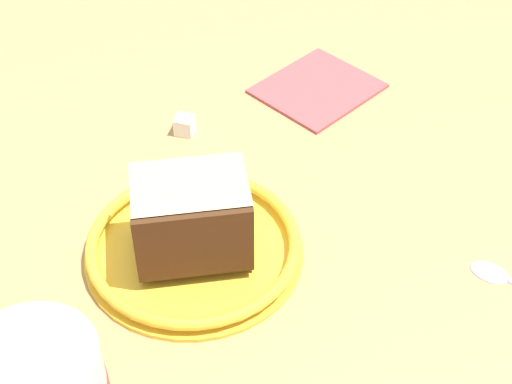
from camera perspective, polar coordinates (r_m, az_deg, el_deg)
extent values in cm
cube|color=tan|center=(60.87, -1.43, -6.29)|extent=(158.32, 158.32, 3.61)
cylinder|color=yellow|center=(60.03, -4.54, -4.27)|extent=(16.82, 16.82, 0.72)
torus|color=yellow|center=(59.43, -4.59, -3.73)|extent=(16.40, 16.40, 0.93)
cube|color=#472814|center=(59.55, -4.58, -3.84)|extent=(9.40, 10.27, 0.60)
cube|color=#EAB27F|center=(57.23, -4.76, -1.61)|extent=(9.40, 10.27, 5.91)
cube|color=#472814|center=(54.92, -4.44, -3.99)|extent=(4.74, 7.56, 5.91)
cylinder|color=black|center=(45.81, -16.04, -12.53)|extent=(6.76, 6.76, 0.40)
ellipsoid|color=silver|center=(61.07, 16.79, -5.44)|extent=(3.48, 2.85, 0.80)
cube|color=#B24C4C|center=(76.47, 4.53, 7.66)|extent=(10.34, 11.53, 0.60)
cube|color=white|center=(70.87, -5.25, 4.89)|extent=(2.30, 2.30, 1.64)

